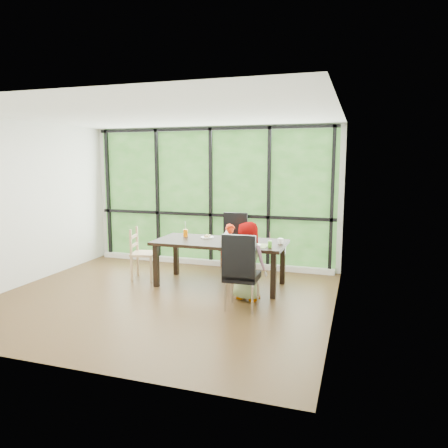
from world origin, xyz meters
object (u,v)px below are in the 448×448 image
at_px(chair_end_beech, 144,254).
at_px(child_older, 249,261).
at_px(child_toddler, 231,250).
at_px(white_mug, 280,241).
at_px(orange_cup, 186,233).
at_px(tissue_box, 226,240).
at_px(chair_interior_leather, 242,271).
at_px(plate_far, 207,237).
at_px(plate_near, 253,245).
at_px(chair_window_leather, 233,243).
at_px(dining_table, 220,263).
at_px(green_cup, 270,244).

xyz_separation_m(chair_end_beech, child_older, (2.02, -0.51, 0.14)).
distance_m(child_toddler, white_mug, 1.16).
xyz_separation_m(child_older, white_mug, (0.35, 0.62, 0.21)).
xyz_separation_m(orange_cup, tissue_box, (0.85, -0.34, -0.01)).
bearing_deg(orange_cup, chair_interior_leather, -40.51).
height_order(plate_far, orange_cup, orange_cup).
height_order(child_toddler, plate_near, child_toddler).
relative_size(child_older, orange_cup, 9.19).
xyz_separation_m(child_older, plate_far, (-0.93, 0.76, 0.17)).
bearing_deg(child_toddler, plate_near, -69.34).
distance_m(chair_end_beech, child_older, 2.09).
relative_size(child_toddler, tissue_box, 7.39).
xyz_separation_m(chair_window_leather, orange_cup, (-0.63, -0.77, 0.27)).
bearing_deg(chair_end_beech, dining_table, -101.05).
distance_m(chair_interior_leather, child_older, 0.40).
xyz_separation_m(child_older, tissue_box, (-0.48, 0.40, 0.22)).
relative_size(plate_far, orange_cup, 1.76).
height_order(chair_end_beech, green_cup, chair_end_beech).
relative_size(chair_interior_leather, green_cup, 10.44).
height_order(chair_end_beech, orange_cup, chair_end_beech).
height_order(green_cup, tissue_box, tissue_box).
distance_m(dining_table, white_mug, 1.07).
relative_size(chair_window_leather, chair_end_beech, 1.20).
bearing_deg(orange_cup, plate_near, -16.57).
bearing_deg(child_older, orange_cup, -15.46).
relative_size(plate_far, white_mug, 2.62).
relative_size(child_older, plate_far, 5.22).
xyz_separation_m(dining_table, white_mug, (0.99, 0.07, 0.42)).
distance_m(chair_end_beech, orange_cup, 0.82).
distance_m(chair_window_leather, child_older, 1.66).
distance_m(chair_window_leather, tissue_box, 1.16).
height_order(dining_table, child_toddler, child_toddler).
xyz_separation_m(child_toddler, plate_near, (0.60, -0.79, 0.29)).
xyz_separation_m(child_toddler, child_older, (0.63, -1.14, 0.11)).
height_order(dining_table, plate_near, plate_near).
bearing_deg(child_older, green_cup, -117.63).
distance_m(chair_interior_leather, child_toddler, 1.67).
distance_m(dining_table, green_cup, 1.02).
height_order(chair_interior_leather, plate_near, chair_interior_leather).
xyz_separation_m(dining_table, chair_window_leather, (-0.06, 0.95, 0.17)).
bearing_deg(white_mug, child_older, -119.47).
distance_m(chair_window_leather, plate_far, 0.81).
bearing_deg(chair_interior_leather, white_mug, -110.53).
distance_m(plate_far, green_cup, 1.28).
distance_m(plate_near, white_mug, 0.47).
relative_size(plate_far, tissue_box, 1.76).
height_order(dining_table, chair_window_leather, chair_window_leather).
bearing_deg(tissue_box, child_toddler, 101.78).
distance_m(child_toddler, tissue_box, 0.83).
bearing_deg(green_cup, plate_far, 158.16).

